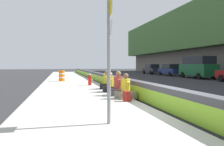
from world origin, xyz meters
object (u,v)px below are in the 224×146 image
Objects in this scene: seated_person_middle at (118,88)px; construction_barrel at (62,76)px; parked_car_midline at (170,70)px; fire_hydrant at (90,79)px; backpack at (127,96)px; route_sign_post at (109,38)px; seated_person_foreground at (126,90)px; parked_car_far at (152,69)px; seated_person_rear at (110,86)px; parked_car_fourth at (198,67)px; seated_person_far at (107,83)px.

seated_person_middle is 1.22× the size of construction_barrel.
construction_barrel is at bearing 14.40° from seated_person_middle.
parked_car_midline is (19.00, -13.10, 0.36)m from seated_person_middle.
parked_car_midline reaches higher than fire_hydrant.
backpack is (-1.72, 0.11, -0.17)m from seated_person_middle.
route_sign_post is 4.42m from seated_person_foreground.
parked_car_far is (29.78, -14.40, -1.37)m from route_sign_post.
seated_person_middle is (0.99, 0.06, 0.02)m from seated_person_foreground.
fire_hydrant is at bearing 6.07° from seated_person_foreground.
seated_person_middle is (-5.43, -0.62, -0.09)m from fire_hydrant.
backpack is 29.76m from parked_car_far.
backpack is 11.83m from construction_barrel.
seated_person_rear is 17.21m from parked_car_fourth.
seated_person_far reaches higher than seated_person_foreground.
route_sign_post is at bearing 162.22° from seated_person_middle.
backpack is at bearing 176.37° from seated_person_middle.
parked_car_fourth reaches higher than seated_person_far.
seated_person_middle is at bearing 133.65° from parked_car_fourth.
parked_car_fourth is (12.45, -13.06, 0.85)m from seated_person_middle.
route_sign_post is at bearing 154.93° from backpack.
parked_car_midline is at bearing -45.33° from fire_hydrant.
parked_car_far is (19.62, -13.51, 0.27)m from fire_hydrant.
seated_person_far is 0.22× the size of parked_car_fourth.
seated_person_middle is at bearing -173.45° from fire_hydrant.
fire_hydrant is at bearing 14.35° from seated_person_far.
seated_person_rear is at bearing 175.29° from seated_person_far.
seated_person_middle reaches higher than fire_hydrant.
construction_barrel is at bearing 16.10° from seated_person_rear.
seated_person_rear is 0.95× the size of seated_person_far.
fire_hydrant is 0.19× the size of parked_car_midline.
parked_car_far is at bearing -25.89° from backpack.
parked_car_far reaches higher than seated_person_middle.
seated_person_middle is at bearing -17.78° from route_sign_post.
fire_hydrant is 0.81× the size of seated_person_foreground.
route_sign_post is 14.71m from construction_barrel.
seated_person_far is (7.57, -1.56, -1.75)m from route_sign_post.
fire_hydrant is 19.30m from parked_car_midline.
construction_barrel is 0.21× the size of parked_car_midline.
backpack is 0.09× the size of parked_car_midline.
seated_person_foreground is 2.36m from seated_person_rear.
seated_person_middle is 0.25× the size of parked_car_midline.
parked_car_fourth reaches higher than construction_barrel.
seated_person_middle reaches higher than construction_barrel.
backpack is at bearing 166.99° from seated_person_foreground.
seated_person_rear reaches higher than backpack.
construction_barrel is (9.85, 2.53, 0.12)m from seated_person_middle.
construction_barrel is (4.42, 1.91, 0.03)m from fire_hydrant.
seated_person_far is at bearing 0.28° from seated_person_foreground.
parked_car_midline reaches higher than backpack.
route_sign_post is at bearing 168.37° from seated_person_far.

